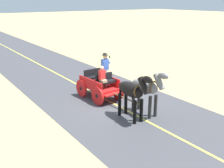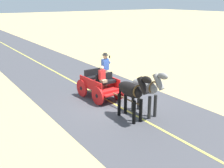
% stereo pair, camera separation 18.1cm
% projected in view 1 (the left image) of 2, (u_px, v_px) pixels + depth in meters
% --- Properties ---
extents(ground_plane, '(200.00, 200.00, 0.00)m').
position_uv_depth(ground_plane, '(112.00, 103.00, 14.06)').
color(ground_plane, tan).
extents(road_surface, '(6.65, 160.00, 0.01)m').
position_uv_depth(road_surface, '(112.00, 103.00, 14.06)').
color(road_surface, '#424247').
rests_on(road_surface, ground).
extents(road_centre_stripe, '(0.12, 160.00, 0.00)m').
position_uv_depth(road_centre_stripe, '(112.00, 103.00, 14.06)').
color(road_centre_stripe, '#DBCC4C').
rests_on(road_centre_stripe, road_surface).
extents(horse_drawn_carriage, '(1.53, 4.51, 2.50)m').
position_uv_depth(horse_drawn_carriage, '(100.00, 84.00, 14.45)').
color(horse_drawn_carriage, red).
rests_on(horse_drawn_carriage, ground).
extents(horse_near_side, '(0.65, 2.13, 2.21)m').
position_uv_depth(horse_near_side, '(147.00, 87.00, 12.26)').
color(horse_near_side, gray).
rests_on(horse_near_side, ground).
extents(horse_off_side, '(0.57, 2.13, 2.21)m').
position_uv_depth(horse_off_side, '(132.00, 91.00, 11.76)').
color(horse_off_side, black).
rests_on(horse_off_side, ground).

